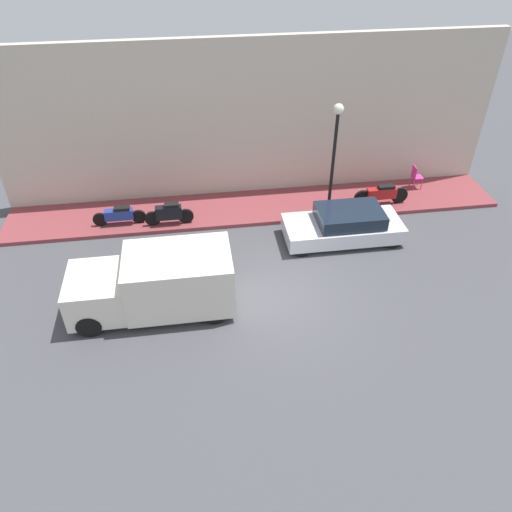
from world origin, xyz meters
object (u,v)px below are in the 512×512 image
motorcycle_black (169,213)px  motorcycle_red (382,194)px  cafe_chair (416,176)px  parked_car (344,225)px  motorcycle_blue (119,215)px  streetlamp (335,140)px  delivery_van (154,283)px

motorcycle_black → motorcycle_red: size_ratio=0.82×
motorcycle_black → cafe_chair: cafe_chair is taller
motorcycle_black → cafe_chair: 10.10m
motorcycle_red → cafe_chair: size_ratio=2.25×
motorcycle_black → cafe_chair: (1.30, -10.02, 0.09)m
parked_car → motorcycle_black: 6.38m
parked_car → motorcycle_blue: parked_car is taller
motorcycle_blue → streetlamp: bearing=-92.3°
motorcycle_red → parked_car: bearing=132.7°
delivery_van → motorcycle_blue: bearing=17.0°
parked_car → motorcycle_red: 2.77m
cafe_chair → motorcycle_red: bearing=120.4°
delivery_van → motorcycle_blue: 4.81m
delivery_van → motorcycle_black: 4.37m
streetlamp → cafe_chair: 4.87m
parked_car → delivery_van: (-2.69, 6.58, 0.38)m
motorcycle_red → motorcycle_blue: 10.02m
motorcycle_black → streetlamp: 6.52m
parked_car → streetlamp: size_ratio=0.97×
motorcycle_blue → streetlamp: size_ratio=0.45×
parked_car → streetlamp: bearing=5.5°
parked_car → cafe_chair: (2.94, -3.85, 0.11)m
streetlamp → motorcycle_red: bearing=-82.2°
motorcycle_red → motorcycle_black: bearing=91.6°
delivery_van → motorcycle_blue: delivery_van is taller
parked_car → motorcycle_black: size_ratio=2.33×
parked_car → motorcycle_blue: 8.21m
delivery_van → cafe_chair: (5.63, -10.43, -0.27)m
motorcycle_black → motorcycle_blue: (0.25, 1.82, -0.06)m
streetlamp → cafe_chair: streetlamp is taller
delivery_van → motorcycle_black: bearing=-5.5°
delivery_van → streetlamp: bearing=-56.4°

